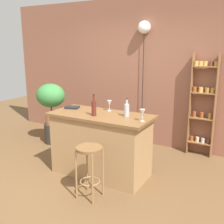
{
  "coord_description": "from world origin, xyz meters",
  "views": [
    {
      "loc": [
        2.04,
        -2.99,
        1.93
      ],
      "look_at": [
        0.05,
        0.55,
        0.93
      ],
      "focal_mm": 43.71,
      "sensor_mm": 36.0,
      "label": 1
    }
  ],
  "objects_px": {
    "plant_stool": "(53,133)",
    "bottle_wine_red": "(127,110)",
    "bar_stool": "(89,160)",
    "potted_plant": "(51,97)",
    "cookbook": "(72,107)",
    "bottle_vinegar": "(94,108)",
    "wine_glass_left": "(142,113)",
    "pendant_globe_light": "(144,29)",
    "wine_glass_center": "(109,103)",
    "spice_shelf": "(203,103)"
  },
  "relations": [
    {
      "from": "potted_plant",
      "to": "wine_glass_center",
      "type": "relative_size",
      "value": 4.93
    },
    {
      "from": "bottle_wine_red",
      "to": "wine_glass_center",
      "type": "relative_size",
      "value": 1.59
    },
    {
      "from": "bottle_wine_red",
      "to": "bottle_vinegar",
      "type": "xyz_separation_m",
      "value": [
        -0.43,
        -0.19,
        0.02
      ]
    },
    {
      "from": "bottle_vinegar",
      "to": "pendant_globe_light",
      "type": "bearing_deg",
      "value": 88.82
    },
    {
      "from": "bar_stool",
      "to": "potted_plant",
      "type": "xyz_separation_m",
      "value": [
        -1.8,
        1.33,
        0.42
      ]
    },
    {
      "from": "cookbook",
      "to": "spice_shelf",
      "type": "bearing_deg",
      "value": 24.47
    },
    {
      "from": "bar_stool",
      "to": "wine_glass_left",
      "type": "relative_size",
      "value": 4.23
    },
    {
      "from": "spice_shelf",
      "to": "potted_plant",
      "type": "height_order",
      "value": "spice_shelf"
    },
    {
      "from": "bar_stool",
      "to": "wine_glass_center",
      "type": "xyz_separation_m",
      "value": [
        -0.22,
        0.88,
        0.55
      ]
    },
    {
      "from": "plant_stool",
      "to": "potted_plant",
      "type": "xyz_separation_m",
      "value": [
        0.0,
        0.0,
        0.73
      ]
    },
    {
      "from": "bottle_wine_red",
      "to": "wine_glass_center",
      "type": "distance_m",
      "value": 0.42
    },
    {
      "from": "wine_glass_center",
      "to": "cookbook",
      "type": "xyz_separation_m",
      "value": [
        -0.6,
        -0.14,
        -0.1
      ]
    },
    {
      "from": "pendant_globe_light",
      "to": "wine_glass_left",
      "type": "bearing_deg",
      "value": -66.78
    },
    {
      "from": "spice_shelf",
      "to": "cookbook",
      "type": "distance_m",
      "value": 2.24
    },
    {
      "from": "potted_plant",
      "to": "cookbook",
      "type": "distance_m",
      "value": 1.14
    },
    {
      "from": "wine_glass_center",
      "to": "pendant_globe_light",
      "type": "bearing_deg",
      "value": 90.53
    },
    {
      "from": "wine_glass_left",
      "to": "spice_shelf",
      "type": "bearing_deg",
      "value": 73.53
    },
    {
      "from": "spice_shelf",
      "to": "cookbook",
      "type": "height_order",
      "value": "spice_shelf"
    },
    {
      "from": "spice_shelf",
      "to": "cookbook",
      "type": "xyz_separation_m",
      "value": [
        -1.74,
        -1.41,
        0.01
      ]
    },
    {
      "from": "wine_glass_center",
      "to": "spice_shelf",
      "type": "bearing_deg",
      "value": 48.22
    },
    {
      "from": "plant_stool",
      "to": "wine_glass_left",
      "type": "relative_size",
      "value": 2.4
    },
    {
      "from": "bar_stool",
      "to": "potted_plant",
      "type": "height_order",
      "value": "potted_plant"
    },
    {
      "from": "pendant_globe_light",
      "to": "bar_stool",
      "type": "bearing_deg",
      "value": -84.02
    },
    {
      "from": "pendant_globe_light",
      "to": "bottle_wine_red",
      "type": "bearing_deg",
      "value": -75.09
    },
    {
      "from": "bottle_wine_red",
      "to": "bottle_vinegar",
      "type": "bearing_deg",
      "value": -156.23
    },
    {
      "from": "bottle_wine_red",
      "to": "cookbook",
      "type": "distance_m",
      "value": 0.99
    },
    {
      "from": "bar_stool",
      "to": "plant_stool",
      "type": "distance_m",
      "value": 2.26
    },
    {
      "from": "bottle_vinegar",
      "to": "wine_glass_center",
      "type": "bearing_deg",
      "value": 82.68
    },
    {
      "from": "wine_glass_left",
      "to": "plant_stool",
      "type": "bearing_deg",
      "value": 161.72
    },
    {
      "from": "pendant_globe_light",
      "to": "potted_plant",
      "type": "bearing_deg",
      "value": -151.49
    },
    {
      "from": "plant_stool",
      "to": "cookbook",
      "type": "xyz_separation_m",
      "value": [
        0.98,
        -0.59,
        0.77
      ]
    },
    {
      "from": "potted_plant",
      "to": "wine_glass_left",
      "type": "xyz_separation_m",
      "value": [
        2.26,
        -0.75,
        0.13
      ]
    },
    {
      "from": "bottle_vinegar",
      "to": "wine_glass_center",
      "type": "xyz_separation_m",
      "value": [
        0.05,
        0.36,
        -0.0
      ]
    },
    {
      "from": "bottle_vinegar",
      "to": "cookbook",
      "type": "distance_m",
      "value": 0.61
    },
    {
      "from": "wine_glass_center",
      "to": "cookbook",
      "type": "relative_size",
      "value": 0.78
    },
    {
      "from": "potted_plant",
      "to": "wine_glass_center",
      "type": "bearing_deg",
      "value": -15.88
    },
    {
      "from": "spice_shelf",
      "to": "wine_glass_left",
      "type": "bearing_deg",
      "value": -106.47
    },
    {
      "from": "bottle_wine_red",
      "to": "wine_glass_center",
      "type": "height_order",
      "value": "bottle_wine_red"
    },
    {
      "from": "potted_plant",
      "to": "bar_stool",
      "type": "bearing_deg",
      "value": -36.56
    },
    {
      "from": "cookbook",
      "to": "bottle_vinegar",
      "type": "bearing_deg",
      "value": -36.02
    },
    {
      "from": "bar_stool",
      "to": "wine_glass_center",
      "type": "height_order",
      "value": "wine_glass_center"
    },
    {
      "from": "spice_shelf",
      "to": "bottle_wine_red",
      "type": "distance_m",
      "value": 1.63
    },
    {
      "from": "bottle_vinegar",
      "to": "bottle_wine_red",
      "type": "bearing_deg",
      "value": 23.77
    },
    {
      "from": "wine_glass_left",
      "to": "cookbook",
      "type": "bearing_deg",
      "value": 173.17
    },
    {
      "from": "plant_stool",
      "to": "pendant_globe_light",
      "type": "distance_m",
      "value": 2.7
    },
    {
      "from": "bottle_wine_red",
      "to": "bottle_vinegar",
      "type": "height_order",
      "value": "bottle_vinegar"
    },
    {
      "from": "plant_stool",
      "to": "bottle_wine_red",
      "type": "distance_m",
      "value": 2.23
    },
    {
      "from": "spice_shelf",
      "to": "potted_plant",
      "type": "relative_size",
      "value": 2.23
    },
    {
      "from": "bar_stool",
      "to": "plant_stool",
      "type": "xyz_separation_m",
      "value": [
        -1.8,
        1.33,
        -0.32
      ]
    },
    {
      "from": "plant_stool",
      "to": "cookbook",
      "type": "height_order",
      "value": "cookbook"
    }
  ]
}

